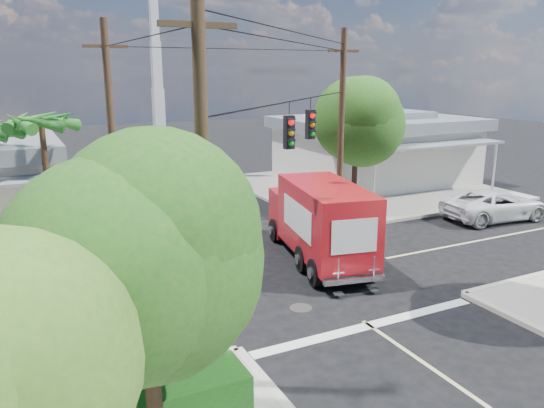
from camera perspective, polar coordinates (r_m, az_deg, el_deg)
ground at (r=19.19m, az=2.69°, el=-7.70°), size 120.00×120.00×0.00m
sidewalk_ne at (r=33.65m, az=9.87°, el=1.81°), size 14.12×14.12×0.14m
road_markings at (r=18.02m, az=5.00°, el=-9.22°), size 32.00×32.00×0.01m
building_ne at (r=35.07m, az=11.13°, el=5.98°), size 11.80×10.20×4.50m
radio_tower at (r=36.74m, az=-12.18°, el=11.50°), size 0.80×0.80×17.00m
tree_sw_front at (r=8.64m, az=-13.39°, el=-5.18°), size 3.88×3.78×6.03m
tree_ne_front at (r=27.51m, az=9.16°, el=9.02°), size 4.21×4.14×6.66m
tree_ne_back at (r=30.86m, az=10.70°, el=8.41°), size 3.77×3.66×5.82m
palm_nw_front at (r=23.15m, az=-23.56°, el=7.79°), size 3.01×3.08×5.59m
utility_poles at (r=18.73m, az=-3.82°, el=6.56°), size 12.00×10.68×9.00m
picket_fence at (r=11.87m, az=-18.69°, el=-19.61°), size 5.94×0.06×1.00m
vending_boxes at (r=27.31m, az=8.29°, el=0.34°), size 1.90×0.50×1.10m
delivery_truck at (r=20.30m, az=5.13°, el=-1.81°), size 3.49×7.43×3.10m
parked_car at (r=28.26m, az=22.88°, el=-0.06°), size 5.57×2.97×1.49m
pedestrian at (r=11.25m, az=-17.08°, el=-19.35°), size 0.72×0.78×1.79m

